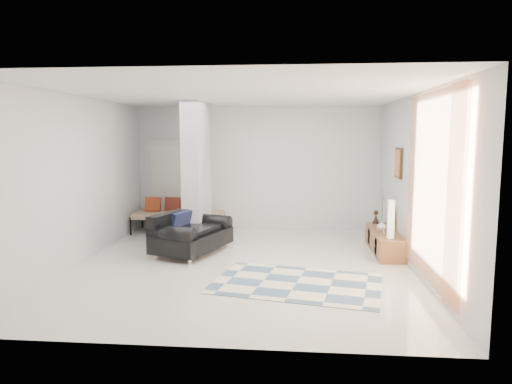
{
  "coord_description": "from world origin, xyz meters",
  "views": [
    {
      "loc": [
        0.88,
        -7.35,
        2.15
      ],
      "look_at": [
        0.18,
        0.6,
        1.15
      ],
      "focal_mm": 32.0,
      "sensor_mm": 36.0,
      "label": 1
    }
  ],
  "objects": [
    {
      "name": "partition_column",
      "position": [
        -1.1,
        1.6,
        1.4
      ],
      "size": [
        0.35,
        1.2,
        2.8
      ],
      "primitive_type": "cube",
      "color": "#ABAFB2",
      "rests_on": "floor"
    },
    {
      "name": "wall_left",
      "position": [
        -2.75,
        0.0,
        1.4
      ],
      "size": [
        0.0,
        6.0,
        6.0
      ],
      "primitive_type": "plane",
      "rotation": [
        1.57,
        0.0,
        1.57
      ],
      "color": "silver",
      "rests_on": "ground"
    },
    {
      "name": "area_rug",
      "position": [
        0.9,
        -0.9,
        0.01
      ],
      "size": [
        2.65,
        2.03,
        0.01
      ],
      "primitive_type": "cube",
      "rotation": [
        0.0,
        0.0,
        -0.2
      ],
      "color": "beige",
      "rests_on": "floor"
    },
    {
      "name": "daybed",
      "position": [
        -1.74,
        2.47,
        0.41
      ],
      "size": [
        1.98,
        0.88,
        0.77
      ],
      "rotation": [
        0.0,
        0.0,
        0.03
      ],
      "color": "black",
      "rests_on": "floor"
    },
    {
      "name": "media_console",
      "position": [
        2.52,
        1.08,
        0.2
      ],
      "size": [
        0.45,
        1.73,
        0.8
      ],
      "color": "brown",
      "rests_on": "floor"
    },
    {
      "name": "ceiling",
      "position": [
        0.0,
        0.0,
        2.8
      ],
      "size": [
        6.0,
        6.0,
        0.0
      ],
      "primitive_type": "plane",
      "rotation": [
        3.14,
        0.0,
        0.0
      ],
      "color": "white",
      "rests_on": "wall_back"
    },
    {
      "name": "curtain",
      "position": [
        2.67,
        -1.15,
        1.45
      ],
      "size": [
        0.0,
        2.55,
        2.55
      ],
      "primitive_type": "plane",
      "rotation": [
        1.57,
        0.0,
        1.57
      ],
      "color": "orange",
      "rests_on": "wall_right"
    },
    {
      "name": "wall_back",
      "position": [
        0.0,
        3.0,
        1.4
      ],
      "size": [
        6.0,
        0.0,
        6.0
      ],
      "primitive_type": "plane",
      "rotation": [
        1.57,
        0.0,
        0.0
      ],
      "color": "silver",
      "rests_on": "ground"
    },
    {
      "name": "floor",
      "position": [
        0.0,
        0.0,
        0.0
      ],
      "size": [
        6.0,
        6.0,
        0.0
      ],
      "primitive_type": "plane",
      "color": "silver",
      "rests_on": "ground"
    },
    {
      "name": "loveseat",
      "position": [
        -1.06,
        0.7,
        0.36
      ],
      "size": [
        1.36,
        1.75,
        0.76
      ],
      "rotation": [
        0.0,
        0.0,
        -0.35
      ],
      "color": "silver",
      "rests_on": "floor"
    },
    {
      "name": "wall_front",
      "position": [
        0.0,
        -3.0,
        1.4
      ],
      "size": [
        6.0,
        0.0,
        6.0
      ],
      "primitive_type": "plane",
      "rotation": [
        -1.57,
        0.0,
        0.0
      ],
      "color": "silver",
      "rests_on": "ground"
    },
    {
      "name": "wall_right",
      "position": [
        2.75,
        0.0,
        1.4
      ],
      "size": [
        0.0,
        6.0,
        6.0
      ],
      "primitive_type": "plane",
      "rotation": [
        1.57,
        0.0,
        -1.57
      ],
      "color": "silver",
      "rests_on": "ground"
    },
    {
      "name": "cylinder_lamp",
      "position": [
        2.5,
        0.47,
        0.73
      ],
      "size": [
        0.12,
        0.12,
        0.65
      ],
      "primitive_type": "cylinder",
      "color": "white",
      "rests_on": "media_console"
    },
    {
      "name": "wall_art",
      "position": [
        2.72,
        1.08,
        1.65
      ],
      "size": [
        0.04,
        0.45,
        0.55
      ],
      "primitive_type": "cube",
      "color": "#37240F",
      "rests_on": "wall_right"
    },
    {
      "name": "vase",
      "position": [
        2.47,
        1.12,
        0.49
      ],
      "size": [
        0.18,
        0.18,
        0.18
      ],
      "primitive_type": "imported",
      "rotation": [
        0.0,
        0.0,
        0.04
      ],
      "color": "silver",
      "rests_on": "media_console"
    },
    {
      "name": "bronze_figurine",
      "position": [
        2.47,
        1.76,
        0.53
      ],
      "size": [
        0.15,
        0.15,
        0.26
      ],
      "primitive_type": null,
      "rotation": [
        0.0,
        0.0,
        0.17
      ],
      "color": "black",
      "rests_on": "media_console"
    },
    {
      "name": "hallway_door",
      "position": [
        -2.1,
        2.96,
        1.02
      ],
      "size": [
        0.85,
        0.06,
        2.04
      ],
      "primitive_type": "cube",
      "color": "beige",
      "rests_on": "floor"
    }
  ]
}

